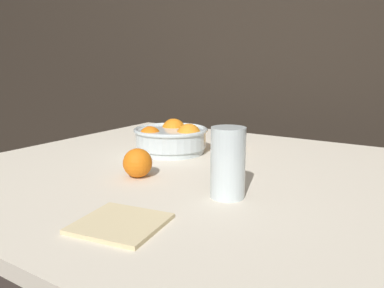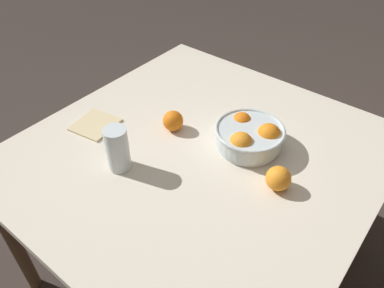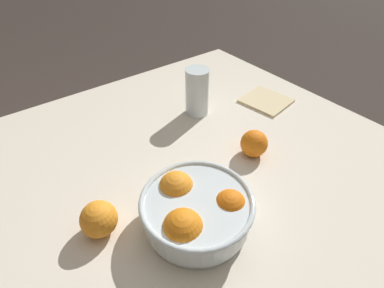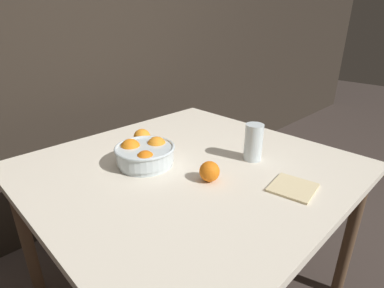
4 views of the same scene
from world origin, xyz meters
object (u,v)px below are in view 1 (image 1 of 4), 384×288
at_px(juice_glass, 228,165).
at_px(fruit_bowl, 171,138).
at_px(orange_loose_front, 138,163).
at_px(orange_loose_near_bowl, 225,136).

bearing_deg(juice_glass, fruit_bowl, 141.58).
height_order(fruit_bowl, orange_loose_front, fruit_bowl).
bearing_deg(orange_loose_near_bowl, juice_glass, -61.86).
distance_m(fruit_bowl, juice_glass, 0.43).
relative_size(fruit_bowl, juice_glass, 1.56).
bearing_deg(orange_loose_near_bowl, fruit_bowl, -122.56).
xyz_separation_m(fruit_bowl, orange_loose_near_bowl, (0.11, 0.17, -0.01)).
bearing_deg(fruit_bowl, juice_glass, -38.42).
distance_m(orange_loose_near_bowl, orange_loose_front, 0.43).
height_order(juice_glass, orange_loose_front, juice_glass).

